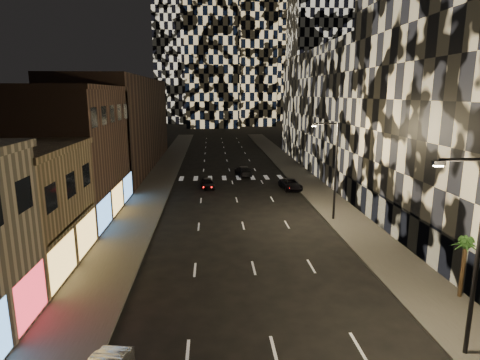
{
  "coord_description": "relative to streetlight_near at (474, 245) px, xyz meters",
  "views": [
    {
      "loc": [
        -2.77,
        -5.35,
        11.67
      ],
      "look_at": [
        -0.88,
        20.8,
        6.0
      ],
      "focal_mm": 30.0,
      "sensor_mm": 36.0,
      "label": 1
    }
  ],
  "objects": [
    {
      "name": "sidewalk_left",
      "position": [
        -18.35,
        40.0,
        -5.28
      ],
      "size": [
        4.0,
        120.0,
        0.15
      ],
      "primitive_type": "cube",
      "color": "#47443F",
      "rests_on": "ground"
    },
    {
      "name": "sidewalk_right",
      "position": [
        1.65,
        40.0,
        -5.28
      ],
      "size": [
        4.0,
        120.0,
        0.15
      ],
      "primitive_type": "cube",
      "color": "#47443F",
      "rests_on": "ground"
    },
    {
      "name": "curb_left",
      "position": [
        -16.25,
        40.0,
        -5.28
      ],
      "size": [
        0.2,
        120.0,
        0.15
      ],
      "primitive_type": "cube",
      "color": "#4C4C47",
      "rests_on": "ground"
    },
    {
      "name": "curb_right",
      "position": [
        -0.45,
        40.0,
        -5.28
      ],
      "size": [
        0.2,
        120.0,
        0.15
      ],
      "primitive_type": "cube",
      "color": "#4C4C47",
      "rests_on": "ground"
    },
    {
      "name": "retail_brown",
      "position": [
        -25.35,
        23.5,
        0.65
      ],
      "size": [
        10.0,
        15.0,
        12.0
      ],
      "primitive_type": "cube",
      "color": "#4D362B",
      "rests_on": "ground"
    },
    {
      "name": "retail_filler_left",
      "position": [
        -25.35,
        50.0,
        1.65
      ],
      "size": [
        10.0,
        40.0,
        14.0
      ],
      "primitive_type": "cube",
      "color": "#4D362B",
      "rests_on": "ground"
    },
    {
      "name": "midrise_base",
      "position": [
        3.95,
        14.5,
        -3.85
      ],
      "size": [
        0.6,
        25.0,
        3.0
      ],
      "primitive_type": "cube",
      "color": "#383838",
      "rests_on": "ground"
    },
    {
      "name": "midrise_filler_right",
      "position": [
        11.65,
        47.0,
        3.65
      ],
      "size": [
        16.0,
        40.0,
        18.0
      ],
      "primitive_type": "cube",
      "color": "#232326",
      "rests_on": "ground"
    },
    {
      "name": "streetlight_near",
      "position": [
        0.0,
        0.0,
        0.0
      ],
      "size": [
        2.55,
        0.25,
        9.0
      ],
      "color": "black",
      "rests_on": "sidewalk_right"
    },
    {
      "name": "streetlight_far",
      "position": [
        0.0,
        20.0,
        0.0
      ],
      "size": [
        2.55,
        0.25,
        9.0
      ],
      "color": "black",
      "rests_on": "sidewalk_right"
    },
    {
      "name": "car_dark_midlane",
      "position": [
        -11.64,
        33.84,
        -4.7
      ],
      "size": [
        2.06,
        4.01,
        1.31
      ],
      "primitive_type": "imported",
      "rotation": [
        0.0,
        0.0,
        0.14
      ],
      "color": "black",
      "rests_on": "ground"
    },
    {
      "name": "car_dark_oncoming",
      "position": [
        -6.51,
        41.55,
        -4.66
      ],
      "size": [
        2.52,
        5.0,
        1.39
      ],
      "primitive_type": "imported",
      "rotation": [
        0.0,
        0.0,
        3.26
      ],
      "color": "black",
      "rests_on": "ground"
    },
    {
      "name": "car_dark_rightlane",
      "position": [
        -1.35,
        32.53,
        -4.71
      ],
      "size": [
        2.51,
        4.8,
        1.29
      ],
      "primitive_type": "imported",
      "rotation": [
        0.0,
        0.0,
        0.08
      ],
      "color": "black",
      "rests_on": "ground"
    },
    {
      "name": "palm_tree",
      "position": [
        3.15,
        4.99,
        -2.21
      ],
      "size": [
        1.86,
        1.81,
        3.63
      ],
      "color": "#47331E",
      "rests_on": "sidewalk_right"
    }
  ]
}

